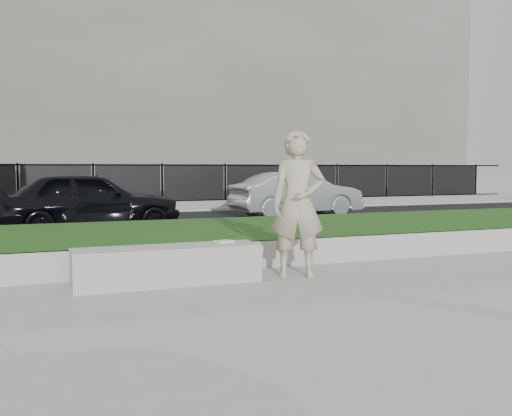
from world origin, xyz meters
name	(u,v)px	position (x,y,z in m)	size (l,w,h in m)	color
ground	(245,284)	(0.00, 0.00, 0.00)	(90.00, 90.00, 0.00)	gray
grass_bank	(185,241)	(0.00, 3.00, 0.20)	(34.00, 4.00, 0.40)	#0D340D
grass_kerb	(220,257)	(0.00, 1.04, 0.20)	(34.00, 0.08, 0.40)	gray
street	(132,223)	(0.00, 8.50, 0.02)	(34.00, 7.00, 0.04)	black
far_pavement	(109,210)	(0.00, 13.00, 0.06)	(34.00, 3.00, 0.12)	gray
iron_fence	(113,197)	(0.00, 12.00, 0.54)	(32.00, 0.30, 1.50)	slate
building_facade	(86,89)	(0.00, 20.00, 5.00)	(34.00, 10.00, 10.00)	#5B5650
stone_bench	(168,265)	(-0.90, 0.40, 0.24)	(2.34, 0.59, 0.48)	gray
man	(298,204)	(0.85, 0.25, 0.99)	(0.72, 0.47, 1.97)	tan
book	(224,242)	(-0.12, 0.49, 0.49)	(0.24, 0.17, 0.03)	beige
car_dark	(88,201)	(-1.28, 6.58, 0.73)	(1.63, 4.05, 1.38)	black
car_silver	(297,194)	(4.93, 8.68, 0.69)	(1.38, 3.96, 1.31)	#999BA1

